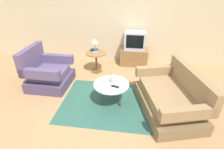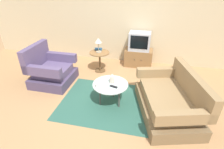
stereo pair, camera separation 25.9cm
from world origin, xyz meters
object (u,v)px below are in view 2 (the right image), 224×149
(couch, at_px, (170,101))
(tv_remote_silver, at_px, (104,79))
(side_table, at_px, (100,57))
(tv_stand, at_px, (138,57))
(armchair, at_px, (51,71))
(coffee_table, at_px, (110,86))
(vase, at_px, (112,78))
(tv_remote_dark, at_px, (114,87))
(book, at_px, (98,49))
(television, at_px, (140,41))
(table_lamp, at_px, (98,42))
(mug, at_px, (98,85))

(couch, height_order, tv_remote_silver, couch)
(side_table, relative_size, tv_stand, 0.72)
(armchair, distance_m, coffee_table, 1.72)
(coffee_table, xyz_separation_m, vase, (0.02, 0.06, 0.15))
(coffee_table, height_order, vase, vase)
(couch, distance_m, tv_stand, 2.14)
(tv_remote_silver, bearing_deg, tv_remote_dark, -91.99)
(coffee_table, relative_size, book, 3.12)
(coffee_table, bearing_deg, vase, 68.41)
(book, bearing_deg, tv_remote_dark, -76.05)
(armchair, bearing_deg, coffee_table, 73.73)
(armchair, height_order, coffee_table, armchair)
(television, bearing_deg, coffee_table, -101.84)
(table_lamp, xyz_separation_m, tv_remote_dark, (0.72, -1.44, -0.39))
(television, xyz_separation_m, mug, (-0.62, -2.11, -0.25))
(television, bearing_deg, tv_remote_dark, -98.99)
(mug, bearing_deg, armchair, 155.08)
(coffee_table, height_order, tv_stand, tv_stand)
(coffee_table, xyz_separation_m, television, (0.41, 1.94, 0.33))
(armchair, relative_size, tv_remote_silver, 6.53)
(television, height_order, tv_remote_dark, television)
(tv_stand, bearing_deg, table_lamp, -150.20)
(armchair, xyz_separation_m, tv_stand, (2.05, 1.44, -0.06))
(side_table, relative_size, vase, 2.77)
(side_table, height_order, table_lamp, table_lamp)
(armchair, relative_size, vase, 4.69)
(table_lamp, relative_size, book, 1.68)
(armchair, bearing_deg, side_table, 130.00)
(mug, xyz_separation_m, tv_remote_dark, (0.30, 0.07, -0.03))
(side_table, height_order, tv_remote_dark, side_table)
(vase, height_order, mug, vase)
(television, bearing_deg, vase, -101.54)
(tv_remote_silver, bearing_deg, table_lamp, 63.43)
(armchair, height_order, television, television)
(tv_stand, bearing_deg, armchair, -144.85)
(side_table, height_order, mug, side_table)
(side_table, xyz_separation_m, mug, (0.40, -1.51, 0.10))
(vase, xyz_separation_m, tv_remote_silver, (-0.20, 0.10, -0.09))
(television, relative_size, book, 2.57)
(armchair, bearing_deg, table_lamp, 130.60)
(television, bearing_deg, couch, -68.62)
(tv_remote_dark, bearing_deg, couch, -160.72)
(book, bearing_deg, mug, -85.93)
(couch, relative_size, tv_remote_silver, 11.86)
(table_lamp, bearing_deg, tv_remote_silver, -68.80)
(coffee_table, height_order, tv_remote_silver, tv_remote_silver)
(coffee_table, bearing_deg, table_lamp, 115.32)
(armchair, bearing_deg, vase, 75.75)
(tv_remote_dark, bearing_deg, tv_remote_silver, -27.32)
(tv_stand, distance_m, book, 1.23)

